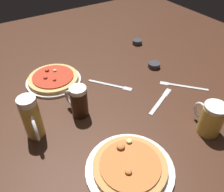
# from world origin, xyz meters

# --- Properties ---
(ground_plane) EXTENTS (2.40, 2.40, 0.03)m
(ground_plane) POSITION_xyz_m (0.00, 0.00, -0.01)
(ground_plane) COLOR #3D2114
(pizza_plate_near) EXTENTS (0.30, 0.30, 0.05)m
(pizza_plate_near) POSITION_xyz_m (-0.15, -0.35, 0.02)
(pizza_plate_near) COLOR silver
(pizza_plate_near) RESTS_ON ground_plane
(pizza_plate_far) EXTENTS (0.28, 0.28, 0.05)m
(pizza_plate_far) POSITION_xyz_m (-0.18, 0.28, 0.02)
(pizza_plate_far) COLOR silver
(pizza_plate_far) RESTS_ON ground_plane
(beer_mug_dark) EXTENTS (0.09, 0.14, 0.14)m
(beer_mug_dark) POSITION_xyz_m (0.22, -0.37, 0.07)
(beer_mug_dark) COLOR gold
(beer_mug_dark) RESTS_ON ground_plane
(beer_mug_amber) EXTENTS (0.07, 0.13, 0.18)m
(beer_mug_amber) POSITION_xyz_m (-0.37, -0.02, 0.09)
(beer_mug_amber) COLOR gold
(beer_mug_amber) RESTS_ON ground_plane
(beer_mug_pale) EXTENTS (0.07, 0.12, 0.14)m
(beer_mug_pale) POSITION_xyz_m (-0.17, -0.00, 0.07)
(beer_mug_pale) COLOR black
(beer_mug_pale) RESTS_ON ground_plane
(ramekin_sauce) EXTENTS (0.06, 0.06, 0.03)m
(ramekin_sauce) POSITION_xyz_m (0.43, 0.38, 0.01)
(ramekin_sauce) COLOR #333338
(ramekin_sauce) RESTS_ON ground_plane
(ramekin_butter) EXTENTS (0.07, 0.07, 0.03)m
(ramekin_butter) POSITION_xyz_m (0.34, 0.11, 0.01)
(ramekin_butter) COLOR #333338
(ramekin_butter) RESTS_ON ground_plane
(fork_left) EXTENTS (0.16, 0.19, 0.01)m
(fork_left) POSITION_xyz_m (0.05, 0.09, 0.00)
(fork_left) COLOR silver
(fork_left) RESTS_ON ground_plane
(knife_right) EXTENTS (0.20, 0.11, 0.01)m
(knife_right) POSITION_xyz_m (0.18, -0.13, 0.00)
(knife_right) COLOR silver
(knife_right) RESTS_ON ground_plane
(fork_spare) EXTENTS (0.17, 0.19, 0.01)m
(fork_spare) POSITION_xyz_m (0.35, -0.10, 0.00)
(fork_spare) COLOR silver
(fork_spare) RESTS_ON ground_plane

